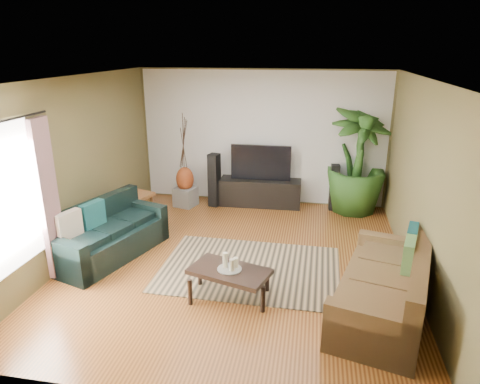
% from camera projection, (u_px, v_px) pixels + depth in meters
% --- Properties ---
extents(floor, '(5.50, 5.50, 0.00)m').
position_uv_depth(floor, '(238.00, 261.00, 6.50)').
color(floor, '#955826').
rests_on(floor, ground).
extents(ceiling, '(5.50, 5.50, 0.00)m').
position_uv_depth(ceiling, '(237.00, 78.00, 5.63)').
color(ceiling, white).
rests_on(ceiling, ground).
extents(wall_back, '(5.00, 0.00, 5.00)m').
position_uv_depth(wall_back, '(262.00, 138.00, 8.63)').
color(wall_back, brown).
rests_on(wall_back, ground).
extents(wall_front, '(5.00, 0.00, 5.00)m').
position_uv_depth(wall_front, '(177.00, 272.00, 3.50)').
color(wall_front, brown).
rests_on(wall_front, ground).
extents(wall_left, '(0.00, 5.50, 5.50)m').
position_uv_depth(wall_left, '(76.00, 168.00, 6.48)').
color(wall_left, brown).
rests_on(wall_left, ground).
extents(wall_right, '(0.00, 5.50, 5.50)m').
position_uv_depth(wall_right, '(423.00, 186.00, 5.65)').
color(wall_right, brown).
rests_on(wall_right, ground).
extents(backwall_panel, '(4.90, 0.00, 4.90)m').
position_uv_depth(backwall_panel, '(262.00, 138.00, 8.62)').
color(backwall_panel, white).
rests_on(backwall_panel, ground).
extents(window_pane, '(0.00, 1.80, 1.80)m').
position_uv_depth(window_pane, '(3.00, 201.00, 4.97)').
color(window_pane, white).
rests_on(window_pane, ground).
extents(curtain_far, '(0.08, 0.35, 2.20)m').
position_uv_depth(curtain_far, '(49.00, 200.00, 5.74)').
color(curtain_far, gray).
rests_on(curtain_far, ground).
extents(sofa_left, '(1.35, 2.03, 0.85)m').
position_uv_depth(sofa_left, '(109.00, 230.00, 6.55)').
color(sofa_left, black).
rests_on(sofa_left, floor).
extents(sofa_right, '(1.46, 2.27, 0.85)m').
position_uv_depth(sofa_right, '(383.00, 281.00, 5.15)').
color(sofa_right, brown).
rests_on(sofa_right, floor).
extents(area_rug, '(2.61, 1.87, 0.01)m').
position_uv_depth(area_rug, '(250.00, 269.00, 6.28)').
color(area_rug, tan).
rests_on(area_rug, floor).
extents(coffee_table, '(1.12, 0.82, 0.41)m').
position_uv_depth(coffee_table, '(230.00, 284.00, 5.50)').
color(coffee_table, black).
rests_on(coffee_table, floor).
extents(candle_tray, '(0.31, 0.31, 0.01)m').
position_uv_depth(candle_tray, '(229.00, 269.00, 5.43)').
color(candle_tray, gray).
rests_on(candle_tray, coffee_table).
extents(candle_tall, '(0.06, 0.06, 0.20)m').
position_uv_depth(candle_tall, '(225.00, 260.00, 5.44)').
color(candle_tall, beige).
rests_on(candle_tall, candle_tray).
extents(candle_mid, '(0.06, 0.06, 0.16)m').
position_uv_depth(candle_mid, '(232.00, 265.00, 5.36)').
color(candle_mid, beige).
rests_on(candle_mid, candle_tray).
extents(candle_short, '(0.06, 0.06, 0.13)m').
position_uv_depth(candle_short, '(236.00, 262.00, 5.46)').
color(candle_short, beige).
rests_on(candle_short, candle_tray).
extents(tv_stand, '(1.65, 0.53, 0.55)m').
position_uv_depth(tv_stand, '(260.00, 192.00, 8.74)').
color(tv_stand, black).
rests_on(tv_stand, floor).
extents(television, '(1.20, 0.07, 0.71)m').
position_uv_depth(television, '(261.00, 163.00, 8.54)').
color(television, black).
rests_on(television, tv_stand).
extents(speaker_left, '(0.24, 0.26, 1.09)m').
position_uv_depth(speaker_left, '(214.00, 180.00, 8.62)').
color(speaker_left, black).
rests_on(speaker_left, floor).
extents(speaker_right, '(0.18, 0.20, 0.92)m').
position_uv_depth(speaker_right, '(334.00, 187.00, 8.44)').
color(speaker_right, black).
rests_on(speaker_right, floor).
extents(potted_plant, '(1.55, 1.55, 2.05)m').
position_uv_depth(potted_plant, '(357.00, 161.00, 8.19)').
color(potted_plant, '#214818').
rests_on(potted_plant, floor).
extents(plant_pot, '(0.38, 0.38, 0.30)m').
position_uv_depth(plant_pot, '(353.00, 203.00, 8.47)').
color(plant_pot, black).
rests_on(plant_pot, floor).
extents(pedestal, '(0.48, 0.48, 0.39)m').
position_uv_depth(pedestal, '(186.00, 197.00, 8.72)').
color(pedestal, gray).
rests_on(pedestal, floor).
extents(vase, '(0.36, 0.36, 0.50)m').
position_uv_depth(vase, '(185.00, 179.00, 8.60)').
color(vase, brown).
rests_on(vase, pedestal).
extents(side_table, '(0.68, 0.68, 0.57)m').
position_uv_depth(side_table, '(136.00, 209.00, 7.82)').
color(side_table, '#955430').
rests_on(side_table, floor).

